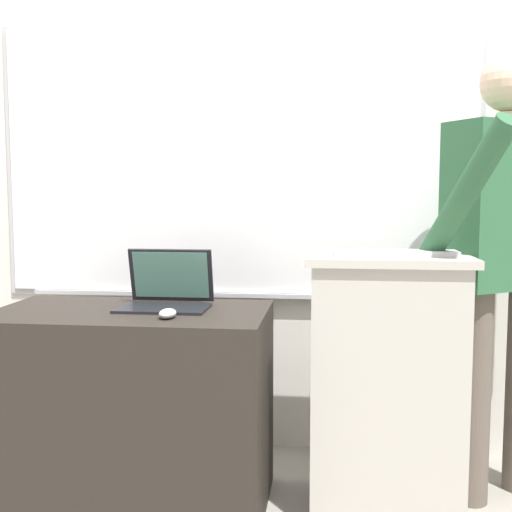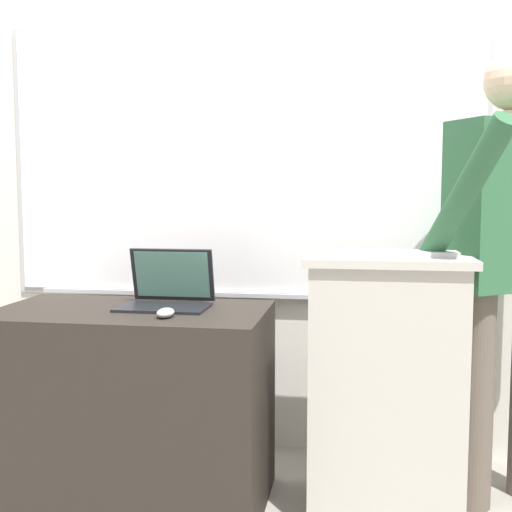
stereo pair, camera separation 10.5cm
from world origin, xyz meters
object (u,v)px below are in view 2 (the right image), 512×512
Objects in this scene: lectern_podium at (385,384)px; side_desk at (133,407)px; wireless_keyboard at (395,253)px; computer_mouse_by_laptop at (166,313)px; laptop at (169,288)px; person_presenter at (509,242)px.

lectern_podium reaches higher than side_desk.
computer_mouse_by_laptop is (-0.81, -0.17, -0.21)m from wireless_keyboard.
wireless_keyboard is at bearing -67.17° from lectern_podium.
side_desk is 0.48m from laptop.
computer_mouse_by_laptop is (-1.25, -0.39, -0.24)m from person_presenter.
side_desk is (-0.97, -0.09, -0.11)m from lectern_podium.
wireless_keyboard reaches higher than computer_mouse_by_laptop.
computer_mouse_by_laptop is (-0.79, -0.23, 0.29)m from lectern_podium.
side_desk is at bearing -174.57° from lectern_podium.
person_presenter is 1.33m from computer_mouse_by_laptop.
wireless_keyboard is at bearing 174.24° from person_presenter.
lectern_podium is 0.92m from laptop.
wireless_keyboard is (1.00, 0.03, 0.62)m from side_desk.
laptop is 3.45× the size of computer_mouse_by_laptop.
lectern_podium is 0.87m from computer_mouse_by_laptop.
wireless_keyboard is at bearing 11.95° from computer_mouse_by_laptop.
side_desk is 3.04× the size of laptop.
lectern_podium is 0.57× the size of person_presenter.
wireless_keyboard reaches higher than laptop.
computer_mouse_by_laptop is at bearing 165.12° from person_presenter.
person_presenter is (0.46, 0.16, 0.54)m from lectern_podium.
person_presenter reaches higher than computer_mouse_by_laptop.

